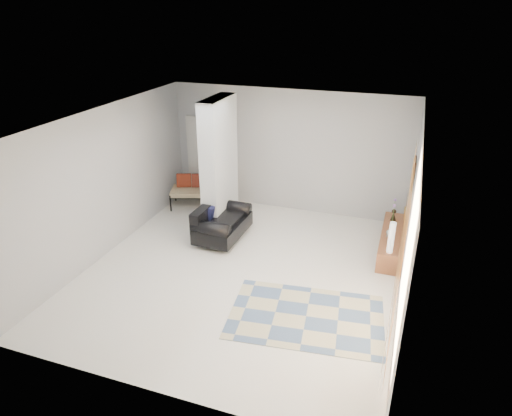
% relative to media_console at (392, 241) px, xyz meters
% --- Properties ---
extents(floor, '(6.00, 6.00, 0.00)m').
position_rel_media_console_xyz_m(floor, '(-2.52, -1.70, -0.20)').
color(floor, white).
rests_on(floor, ground).
extents(ceiling, '(6.00, 6.00, 0.00)m').
position_rel_media_console_xyz_m(ceiling, '(-2.52, -1.70, 2.60)').
color(ceiling, white).
rests_on(ceiling, wall_back).
extents(wall_back, '(6.00, 0.00, 6.00)m').
position_rel_media_console_xyz_m(wall_back, '(-2.52, 1.30, 1.20)').
color(wall_back, '#AFB1B4').
rests_on(wall_back, ground).
extents(wall_front, '(6.00, 0.00, 6.00)m').
position_rel_media_console_xyz_m(wall_front, '(-2.52, -4.70, 1.20)').
color(wall_front, '#AFB1B4').
rests_on(wall_front, ground).
extents(wall_left, '(0.00, 6.00, 6.00)m').
position_rel_media_console_xyz_m(wall_left, '(-5.27, -1.70, 1.20)').
color(wall_left, '#AFB1B4').
rests_on(wall_left, ground).
extents(wall_right, '(0.00, 6.00, 6.00)m').
position_rel_media_console_xyz_m(wall_right, '(0.23, -1.70, 1.20)').
color(wall_right, '#AFB1B4').
rests_on(wall_right, ground).
extents(partition_column, '(0.35, 1.20, 2.80)m').
position_rel_media_console_xyz_m(partition_column, '(-3.62, -0.10, 1.20)').
color(partition_column, silver).
rests_on(partition_column, floor).
extents(hallway_door, '(0.85, 0.06, 2.04)m').
position_rel_media_console_xyz_m(hallway_door, '(-4.62, 1.26, 0.82)').
color(hallway_door, silver).
rests_on(hallway_door, floor).
extents(curtain, '(0.00, 2.55, 2.55)m').
position_rel_media_console_xyz_m(curtain, '(0.15, -2.85, 1.25)').
color(curtain, '#F69E40').
rests_on(curtain, wall_right).
extents(wall_art, '(0.04, 0.45, 0.55)m').
position_rel_media_console_xyz_m(wall_art, '(0.20, -0.00, 1.45)').
color(wall_art, '#3B1E10').
rests_on(wall_art, wall_right).
extents(media_console, '(0.45, 1.90, 0.80)m').
position_rel_media_console_xyz_m(media_console, '(0.00, 0.00, 0.00)').
color(media_console, brown).
rests_on(media_console, floor).
extents(loveseat, '(0.85, 1.40, 0.76)m').
position_rel_media_console_xyz_m(loveseat, '(-3.41, -0.62, 0.16)').
color(loveseat, silver).
rests_on(loveseat, floor).
extents(daybed, '(1.69, 1.11, 0.77)m').
position_rel_media_console_xyz_m(daybed, '(-4.45, 0.77, 0.22)').
color(daybed, black).
rests_on(daybed, floor).
extents(area_rug, '(2.55, 1.86, 0.01)m').
position_rel_media_console_xyz_m(area_rug, '(-1.11, -2.60, -0.20)').
color(area_rug, beige).
rests_on(area_rug, floor).
extents(cylinder_lamp, '(0.11, 0.11, 0.59)m').
position_rel_media_console_xyz_m(cylinder_lamp, '(-0.02, -0.81, 0.49)').
color(cylinder_lamp, white).
rests_on(cylinder_lamp, media_console).
extents(bronze_figurine, '(0.13, 0.13, 0.24)m').
position_rel_media_console_xyz_m(bronze_figurine, '(-0.05, 0.56, 0.32)').
color(bronze_figurine, '#2E2114').
rests_on(bronze_figurine, media_console).
extents(vase, '(0.18, 0.18, 0.18)m').
position_rel_media_console_xyz_m(vase, '(-0.05, -0.16, 0.28)').
color(vase, silver).
rests_on(vase, media_console).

